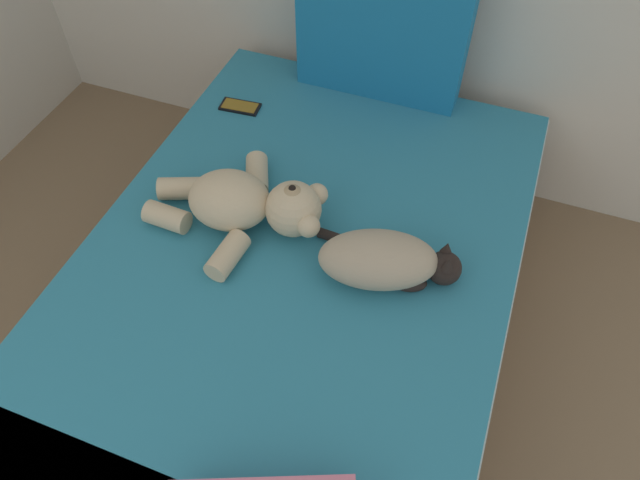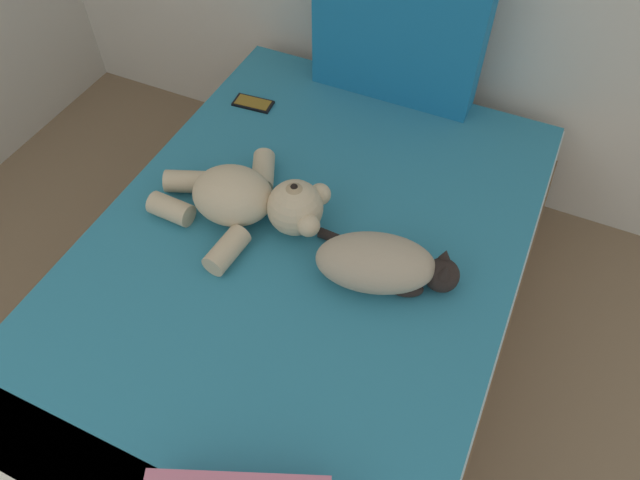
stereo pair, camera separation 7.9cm
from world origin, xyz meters
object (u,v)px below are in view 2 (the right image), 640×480
Objects in this scene: cat at (382,264)px; teddy_bear at (251,200)px; bed at (294,307)px; patterned_cushion at (399,27)px; cell_phone at (253,103)px.

teddy_bear is at bearing 173.25° from cat.
bed is 3.25× the size of patterned_cushion.
patterned_cushion is 1.38× the size of cat.
patterned_cushion is 0.60m from cell_phone.
patterned_cushion is 0.91m from cat.
cat is (0.28, -0.84, -0.20)m from patterned_cushion.
patterned_cushion is 0.83m from teddy_bear.
teddy_bear is (-0.19, 0.11, 0.33)m from bed.
teddy_bear reaches higher than cell_phone.
patterned_cushion reaches higher than cell_phone.
bed is 4.47× the size of cat.
bed is at bearing -52.67° from cell_phone.
bed is at bearing -89.14° from patterned_cushion.
cell_phone is (-0.27, 0.50, -0.07)m from teddy_bear.
cat is at bearing -6.75° from teddy_bear.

